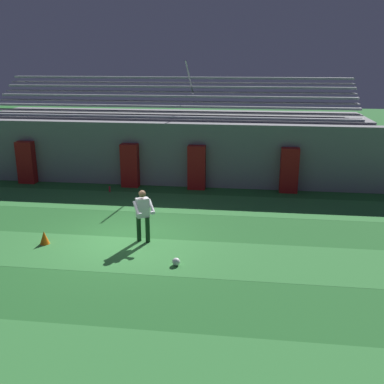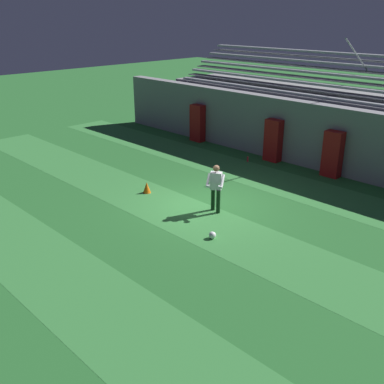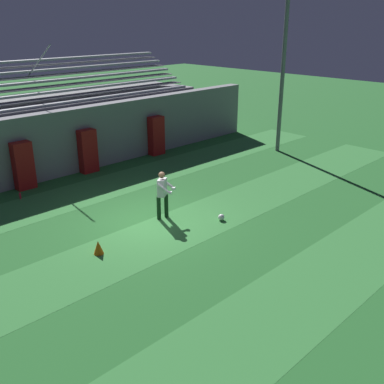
% 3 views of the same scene
% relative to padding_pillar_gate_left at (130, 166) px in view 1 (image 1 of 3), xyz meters
% --- Properties ---
extents(ground_plane, '(80.00, 80.00, 0.00)m').
position_rel_padding_pillar_gate_left_xyz_m(ground_plane, '(1.48, -5.95, -0.96)').
color(ground_plane, '#286B2D').
extents(turf_stripe_near, '(28.00, 2.46, 0.01)m').
position_rel_padding_pillar_gate_left_xyz_m(turf_stripe_near, '(1.48, -11.95, -0.95)').
color(turf_stripe_near, '#38843D').
rests_on(turf_stripe_near, ground).
extents(turf_stripe_mid, '(28.00, 2.46, 0.01)m').
position_rel_padding_pillar_gate_left_xyz_m(turf_stripe_mid, '(1.48, -7.03, -0.95)').
color(turf_stripe_mid, '#38843D').
rests_on(turf_stripe_mid, ground).
extents(turf_stripe_far, '(28.00, 2.46, 0.01)m').
position_rel_padding_pillar_gate_left_xyz_m(turf_stripe_far, '(1.48, -2.10, -0.95)').
color(turf_stripe_far, '#38843D').
rests_on(turf_stripe_far, ground).
extents(back_wall, '(24.00, 0.60, 2.80)m').
position_rel_padding_pillar_gate_left_xyz_m(back_wall, '(1.48, 0.55, 0.44)').
color(back_wall, gray).
rests_on(back_wall, ground).
extents(padding_pillar_gate_left, '(0.76, 0.44, 1.92)m').
position_rel_padding_pillar_gate_left_xyz_m(padding_pillar_gate_left, '(0.00, 0.00, 0.00)').
color(padding_pillar_gate_left, maroon).
rests_on(padding_pillar_gate_left, ground).
extents(padding_pillar_gate_right, '(0.76, 0.44, 1.92)m').
position_rel_padding_pillar_gate_left_xyz_m(padding_pillar_gate_right, '(2.97, 0.00, 0.00)').
color(padding_pillar_gate_right, maroon).
rests_on(padding_pillar_gate_right, ground).
extents(padding_pillar_far_left, '(0.76, 0.44, 1.92)m').
position_rel_padding_pillar_gate_left_xyz_m(padding_pillar_far_left, '(-4.83, 0.00, 0.00)').
color(padding_pillar_far_left, maroon).
rests_on(padding_pillar_far_left, ground).
extents(padding_pillar_far_right, '(0.76, 0.44, 1.92)m').
position_rel_padding_pillar_gate_left_xyz_m(padding_pillar_far_right, '(6.91, 0.00, 0.00)').
color(padding_pillar_far_right, maroon).
rests_on(padding_pillar_far_right, ground).
extents(bleacher_stand, '(18.00, 4.05, 5.43)m').
position_rel_padding_pillar_gate_left_xyz_m(bleacher_stand, '(1.48, 2.89, 0.55)').
color(bleacher_stand, gray).
rests_on(bleacher_stand, ground).
extents(goalkeeper, '(0.74, 0.71, 1.67)m').
position_rel_padding_pillar_gate_left_xyz_m(goalkeeper, '(2.02, -6.06, -0.00)').
color(goalkeeper, '#143319').
rests_on(goalkeeper, ground).
extents(soccer_ball, '(0.22, 0.22, 0.22)m').
position_rel_padding_pillar_gate_left_xyz_m(soccer_ball, '(3.30, -7.59, -0.85)').
color(soccer_ball, white).
rests_on(soccer_ball, ground).
extents(traffic_cone, '(0.30, 0.30, 0.42)m').
position_rel_padding_pillar_gate_left_xyz_m(traffic_cone, '(-0.97, -6.63, -0.75)').
color(traffic_cone, orange).
rests_on(traffic_cone, ground).
extents(water_bottle, '(0.07, 0.07, 0.24)m').
position_rel_padding_pillar_gate_left_xyz_m(water_bottle, '(-0.68, -0.93, -0.84)').
color(water_bottle, red).
rests_on(water_bottle, ground).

